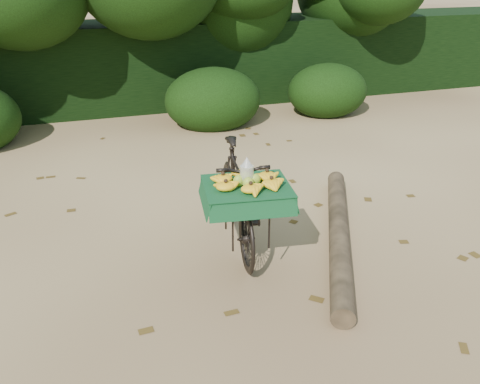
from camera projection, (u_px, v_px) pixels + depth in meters
name	position (u px, v px, depth m)	size (l,w,h in m)	color
ground	(186.00, 238.00, 6.08)	(80.00, 80.00, 0.00)	tan
vendor_bicycle	(237.00, 196.00, 5.72)	(0.96, 2.03, 1.20)	black
fallen_log	(339.00, 232.00, 5.97)	(0.23, 0.23, 3.22)	brown
hedge_backdrop	(123.00, 66.00, 11.15)	(26.00, 1.80, 1.80)	black
tree_row	(88.00, 18.00, 9.81)	(14.50, 2.00, 4.00)	black
bush_clumps	(163.00, 107.00, 9.75)	(8.80, 1.70, 0.90)	black
leaf_litter	(176.00, 214.00, 6.64)	(7.00, 7.30, 0.01)	#523C16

